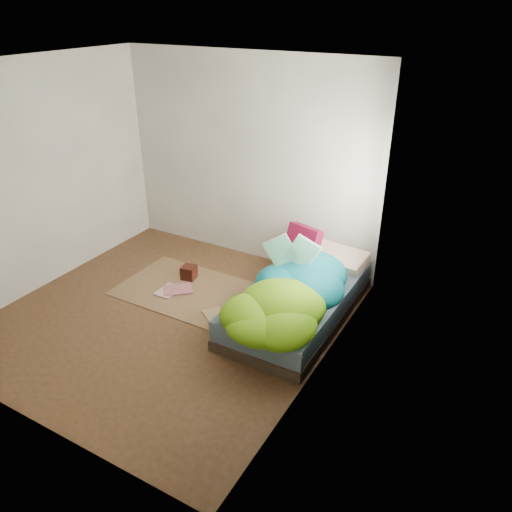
{
  "coord_description": "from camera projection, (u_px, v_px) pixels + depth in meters",
  "views": [
    {
      "loc": [
        3.08,
        -3.49,
        3.12
      ],
      "look_at": [
        0.68,
        0.75,
        0.59
      ],
      "focal_mm": 35.0,
      "sensor_mm": 36.0,
      "label": 1
    }
  ],
  "objects": [
    {
      "name": "rug",
      "position": [
        187.0,
        290.0,
        5.96
      ],
      "size": [
        1.6,
        1.1,
        0.01
      ],
      "primitive_type": "cube",
      "color": "brown",
      "rests_on": "ground"
    },
    {
      "name": "ground",
      "position": [
        168.0,
        317.0,
        5.48
      ],
      "size": [
        3.5,
        3.5,
        0.0
      ],
      "primitive_type": "cube",
      "color": "#423119",
      "rests_on": "ground"
    },
    {
      "name": "floor_book_c",
      "position": [
        206.0,
        318.0,
        5.42
      ],
      "size": [
        0.35,
        0.33,
        0.02
      ],
      "primitive_type": "imported",
      "rotation": [
        0.0,
        0.0,
        0.97
      ],
      "color": "tan",
      "rests_on": "rug"
    },
    {
      "name": "open_book",
      "position": [
        292.0,
        243.0,
        5.23
      ],
      "size": [
        0.49,
        0.27,
        0.3
      ],
      "primitive_type": null,
      "rotation": [
        0.0,
        0.0,
        0.35
      ],
      "color": "green",
      "rests_on": "duvet"
    },
    {
      "name": "floor_book_a",
      "position": [
        161.0,
        289.0,
        5.96
      ],
      "size": [
        0.23,
        0.31,
        0.02
      ],
      "primitive_type": "imported",
      "rotation": [
        0.0,
        0.0,
        0.03
      ],
      "color": "silver",
      "rests_on": "rug"
    },
    {
      "name": "wooden_box",
      "position": [
        189.0,
        272.0,
        6.17
      ],
      "size": [
        0.19,
        0.19,
        0.17
      ],
      "primitive_type": "cube",
      "rotation": [
        0.0,
        0.0,
        0.18
      ],
      "color": "#39120C",
      "rests_on": "rug"
    },
    {
      "name": "pillow_floral",
      "position": [
        339.0,
        259.0,
        5.81
      ],
      "size": [
        0.66,
        0.45,
        0.14
      ],
      "primitive_type": "cube",
      "rotation": [
        0.0,
        0.0,
        -0.11
      ],
      "color": "silver",
      "rests_on": "bed"
    },
    {
      "name": "room_walls",
      "position": [
        156.0,
        175.0,
        4.73
      ],
      "size": [
        3.54,
        3.54,
        2.62
      ],
      "color": "#B7B6AE",
      "rests_on": "ground"
    },
    {
      "name": "pillow_magenta",
      "position": [
        302.0,
        244.0,
        5.85
      ],
      "size": [
        0.44,
        0.24,
        0.42
      ],
      "primitive_type": "cube",
      "rotation": [
        0.0,
        0.0,
        -0.27
      ],
      "color": "#4E0519",
      "rests_on": "bed"
    },
    {
      "name": "duvet",
      "position": [
        290.0,
        285.0,
        5.09
      ],
      "size": [
        0.96,
        1.84,
        0.34
      ],
      "primitive_type": null,
      "color": "#07596C",
      "rests_on": "bed"
    },
    {
      "name": "floor_book_b",
      "position": [
        177.0,
        285.0,
        6.04
      ],
      "size": [
        0.42,
        0.42,
        0.03
      ],
      "primitive_type": "imported",
      "rotation": [
        0.0,
        0.0,
        -0.85
      ],
      "color": "#D97D82",
      "rests_on": "rug"
    },
    {
      "name": "bed",
      "position": [
        298.0,
        303.0,
        5.42
      ],
      "size": [
        1.0,
        2.0,
        0.34
      ],
      "color": "#35291D",
      "rests_on": "ground"
    }
  ]
}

